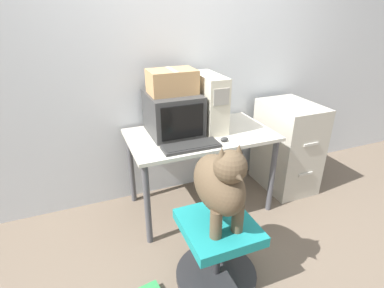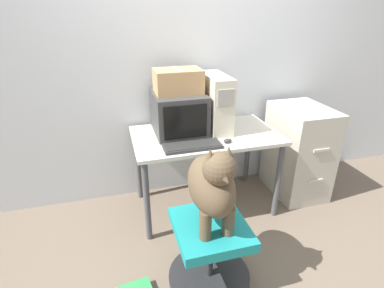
{
  "view_description": "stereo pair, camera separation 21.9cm",
  "coord_description": "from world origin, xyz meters",
  "px_view_note": "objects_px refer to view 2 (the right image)",
  "views": [
    {
      "loc": [
        -0.96,
        -1.83,
        1.75
      ],
      "look_at": [
        -0.22,
        0.02,
        0.83
      ],
      "focal_mm": 28.0,
      "sensor_mm": 36.0,
      "label": 1
    },
    {
      "loc": [
        -0.75,
        -1.9,
        1.75
      ],
      "look_at": [
        -0.22,
        0.02,
        0.83
      ],
      "focal_mm": 28.0,
      "sensor_mm": 36.0,
      "label": 2
    }
  ],
  "objects_px": {
    "crt_monitor": "(179,113)",
    "dog": "(212,184)",
    "keyboard": "(192,146)",
    "filing_cabinet": "(298,151)",
    "pc_tower": "(215,103)",
    "office_chair": "(210,251)",
    "cardboard_box": "(178,81)"
  },
  "relations": [
    {
      "from": "crt_monitor",
      "to": "keyboard",
      "type": "bearing_deg",
      "value": -86.01
    },
    {
      "from": "filing_cabinet",
      "to": "dog",
      "type": "bearing_deg",
      "value": -145.03
    },
    {
      "from": "office_chair",
      "to": "filing_cabinet",
      "type": "xyz_separation_m",
      "value": [
        1.19,
        0.83,
        0.2
      ]
    },
    {
      "from": "pc_tower",
      "to": "keyboard",
      "type": "distance_m",
      "value": 0.5
    },
    {
      "from": "crt_monitor",
      "to": "dog",
      "type": "distance_m",
      "value": 0.95
    },
    {
      "from": "office_chair",
      "to": "dog",
      "type": "bearing_deg",
      "value": -90.0
    },
    {
      "from": "crt_monitor",
      "to": "pc_tower",
      "type": "xyz_separation_m",
      "value": [
        0.32,
        -0.02,
        0.07
      ]
    },
    {
      "from": "keyboard",
      "to": "filing_cabinet",
      "type": "height_order",
      "value": "filing_cabinet"
    },
    {
      "from": "crt_monitor",
      "to": "dog",
      "type": "xyz_separation_m",
      "value": [
        -0.02,
        -0.94,
        -0.14
      ]
    },
    {
      "from": "crt_monitor",
      "to": "office_chair",
      "type": "height_order",
      "value": "crt_monitor"
    },
    {
      "from": "keyboard",
      "to": "pc_tower",
      "type": "bearing_deg",
      "value": 47.77
    },
    {
      "from": "crt_monitor",
      "to": "pc_tower",
      "type": "distance_m",
      "value": 0.33
    },
    {
      "from": "crt_monitor",
      "to": "filing_cabinet",
      "type": "relative_size",
      "value": 0.53
    },
    {
      "from": "pc_tower",
      "to": "filing_cabinet",
      "type": "height_order",
      "value": "pc_tower"
    },
    {
      "from": "keyboard",
      "to": "office_chair",
      "type": "relative_size",
      "value": 0.8
    },
    {
      "from": "crt_monitor",
      "to": "cardboard_box",
      "type": "distance_m",
      "value": 0.27
    },
    {
      "from": "pc_tower",
      "to": "office_chair",
      "type": "distance_m",
      "value": 1.22
    },
    {
      "from": "crt_monitor",
      "to": "cardboard_box",
      "type": "xyz_separation_m",
      "value": [
        0.0,
        0.0,
        0.27
      ]
    },
    {
      "from": "keyboard",
      "to": "filing_cabinet",
      "type": "xyz_separation_m",
      "value": [
        1.15,
        0.25,
        -0.31
      ]
    },
    {
      "from": "office_chair",
      "to": "dog",
      "type": "distance_m",
      "value": 0.53
    },
    {
      "from": "crt_monitor",
      "to": "dog",
      "type": "bearing_deg",
      "value": -91.08
    },
    {
      "from": "pc_tower",
      "to": "office_chair",
      "type": "xyz_separation_m",
      "value": [
        -0.34,
        -0.91,
        -0.73
      ]
    },
    {
      "from": "pc_tower",
      "to": "cardboard_box",
      "type": "relative_size",
      "value": 1.26
    },
    {
      "from": "crt_monitor",
      "to": "pc_tower",
      "type": "height_order",
      "value": "pc_tower"
    },
    {
      "from": "pc_tower",
      "to": "filing_cabinet",
      "type": "xyz_separation_m",
      "value": [
        0.85,
        -0.08,
        -0.54
      ]
    },
    {
      "from": "crt_monitor",
      "to": "dog",
      "type": "height_order",
      "value": "crt_monitor"
    },
    {
      "from": "filing_cabinet",
      "to": "office_chair",
      "type": "bearing_deg",
      "value": -145.17
    },
    {
      "from": "dog",
      "to": "filing_cabinet",
      "type": "relative_size",
      "value": 0.66
    },
    {
      "from": "crt_monitor",
      "to": "keyboard",
      "type": "xyz_separation_m",
      "value": [
        0.02,
        -0.35,
        -0.16
      ]
    },
    {
      "from": "dog",
      "to": "filing_cabinet",
      "type": "bearing_deg",
      "value": 34.97
    },
    {
      "from": "dog",
      "to": "office_chair",
      "type": "bearing_deg",
      "value": 90.0
    },
    {
      "from": "keyboard",
      "to": "cardboard_box",
      "type": "distance_m",
      "value": 0.56
    }
  ]
}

